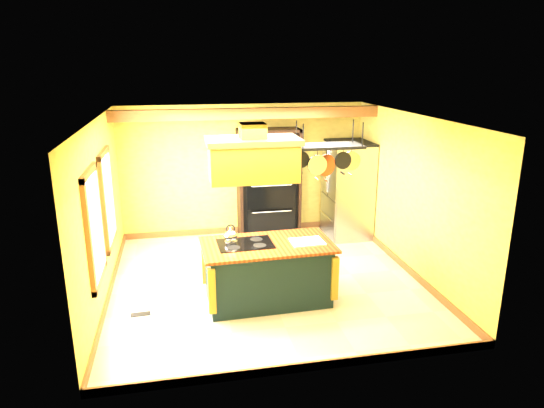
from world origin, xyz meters
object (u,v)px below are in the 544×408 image
object	(u,v)px
pot_rack	(328,153)
hutch	(268,194)
refrigerator	(347,191)
range_hood	(253,157)
kitchen_island	(267,271)

from	to	relation	value
pot_rack	hutch	xyz separation A→B (m)	(-0.34, 2.88, -1.38)
refrigerator	hutch	bearing A→B (deg)	167.29
range_hood	hutch	size ratio (longest dim) A/B	0.58
pot_rack	range_hood	bearing A→B (deg)	-179.43
pot_rack	refrigerator	bearing A→B (deg)	63.63
kitchen_island	hutch	bearing A→B (deg)	76.88
range_hood	pot_rack	bearing A→B (deg)	0.57
kitchen_island	range_hood	xyz separation A→B (m)	(-0.20, -0.00, 1.76)
pot_rack	refrigerator	size ratio (longest dim) A/B	0.54
kitchen_island	pot_rack	xyz separation A→B (m)	(0.91, 0.01, 1.78)
refrigerator	range_hood	bearing A→B (deg)	-132.90
kitchen_island	hutch	size ratio (longest dim) A/B	0.89
range_hood	refrigerator	distance (m)	3.69
hutch	range_hood	bearing A→B (deg)	-104.84
pot_rack	refrigerator	distance (m)	3.10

